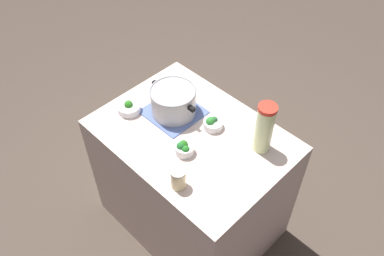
{
  "coord_description": "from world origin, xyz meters",
  "views": [
    {
      "loc": [
        1.1,
        -1.1,
        2.6
      ],
      "look_at": [
        0.0,
        0.0,
        0.94
      ],
      "focal_mm": 38.37,
      "sensor_mm": 36.0,
      "label": 1
    }
  ],
  "objects": [
    {
      "name": "broccoli_bowl_back",
      "position": [
        0.07,
        -0.13,
        0.93
      ],
      "size": [
        0.1,
        0.1,
        0.08
      ],
      "color": "silver",
      "rests_on": "counter_slab"
    },
    {
      "name": "cooking_pot",
      "position": [
        -0.2,
        0.05,
        0.99
      ],
      "size": [
        0.34,
        0.27,
        0.17
      ],
      "color": "#B7B7BC",
      "rests_on": "dish_cloth"
    },
    {
      "name": "dish_cloth",
      "position": [
        -0.2,
        0.05,
        0.9
      ],
      "size": [
        0.31,
        0.3,
        0.01
      ],
      "primitive_type": "cube",
      "color": "#576DAA",
      "rests_on": "counter_slab"
    },
    {
      "name": "mason_jar",
      "position": [
        0.2,
        -0.3,
        0.95
      ],
      "size": [
        0.08,
        0.08,
        0.12
      ],
      "color": "beige",
      "rests_on": "counter_slab"
    },
    {
      "name": "broccoli_bowl_center",
      "position": [
        -0.4,
        -0.13,
        0.92
      ],
      "size": [
        0.14,
        0.14,
        0.08
      ],
      "color": "silver",
      "rests_on": "counter_slab"
    },
    {
      "name": "broccoli_bowl_front",
      "position": [
        0.04,
        0.12,
        0.92
      ],
      "size": [
        0.11,
        0.11,
        0.08
      ],
      "color": "silver",
      "rests_on": "counter_slab"
    },
    {
      "name": "lemonade_pitcher",
      "position": [
        0.34,
        0.2,
        1.05
      ],
      "size": [
        0.1,
        0.1,
        0.31
      ],
      "color": "#E0F4AB",
      "rests_on": "counter_slab"
    },
    {
      "name": "counter_slab",
      "position": [
        0.0,
        0.0,
        0.45
      ],
      "size": [
        1.08,
        0.79,
        0.89
      ],
      "primitive_type": "cube",
      "color": "beige",
      "rests_on": "ground_plane"
    },
    {
      "name": "ground_plane",
      "position": [
        0.0,
        0.0,
        0.0
      ],
      "size": [
        8.0,
        8.0,
        0.0
      ],
      "primitive_type": "plane",
      "color": "#4E4137"
    }
  ]
}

